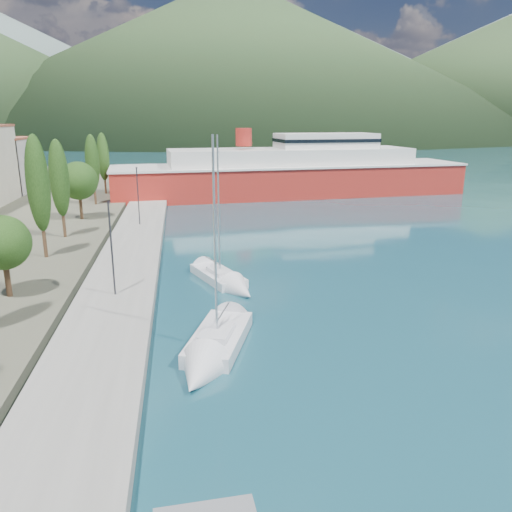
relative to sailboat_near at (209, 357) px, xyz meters
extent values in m
plane|color=#1A4B58|center=(3.45, 112.98, -0.32)|extent=(1400.00, 1400.00, 0.00)
cube|color=gray|center=(-5.55, 18.98, 0.08)|extent=(5.00, 88.00, 0.80)
cone|color=slate|center=(83.45, 672.98, 89.68)|extent=(760.00, 760.00, 180.00)
cone|color=#314A27|center=(43.45, 392.98, 57.18)|extent=(480.00, 480.00, 115.00)
cone|color=#314A27|center=(263.45, 372.98, 44.68)|extent=(420.00, 420.00, 90.00)
cylinder|color=#47301E|center=(-12.33, 9.75, 1.47)|extent=(0.36, 0.36, 2.18)
sphere|color=#234415|center=(-12.33, 9.75, 3.96)|extent=(3.49, 3.49, 3.49)
cylinder|color=#47301E|center=(-12.33, 19.24, 1.47)|extent=(0.30, 0.30, 2.20)
ellipsoid|color=#234415|center=(-12.33, 19.24, 6.47)|extent=(1.80, 1.80, 7.79)
cylinder|color=#47301E|center=(-12.33, 26.57, 1.40)|extent=(0.30, 0.30, 2.05)
ellipsoid|color=#234415|center=(-12.33, 26.57, 6.05)|extent=(1.80, 1.80, 7.25)
cylinder|color=#47301E|center=(-12.33, 35.49, 1.71)|extent=(0.36, 0.36, 2.66)
sphere|color=#234415|center=(-12.33, 35.49, 4.74)|extent=(4.26, 4.26, 4.26)
cylinder|color=#47301E|center=(-12.33, 45.64, 1.38)|extent=(0.30, 0.30, 2.01)
ellipsoid|color=#234415|center=(-12.33, 45.64, 5.95)|extent=(1.80, 1.80, 7.12)
cylinder|color=#47301E|center=(-12.33, 55.51, 1.37)|extent=(0.30, 0.30, 1.99)
ellipsoid|color=#234415|center=(-12.33, 55.51, 5.90)|extent=(1.80, 1.80, 7.07)
cylinder|color=#2D2D33|center=(-5.55, 8.78, 3.48)|extent=(0.12, 0.12, 6.00)
cube|color=#2D2D33|center=(-5.55, 9.03, 6.48)|extent=(0.15, 0.50, 0.12)
cylinder|color=#2D2D33|center=(-5.55, 31.03, 3.48)|extent=(0.12, 0.12, 6.00)
cube|color=#2D2D33|center=(-5.55, 31.28, 6.48)|extent=(0.15, 0.50, 0.12)
cube|color=silver|center=(0.66, 1.95, -0.05)|extent=(4.35, 6.62, 0.98)
cube|color=silver|center=(0.53, 1.56, 0.60)|extent=(2.22, 2.81, 0.38)
cylinder|color=silver|center=(0.53, 1.56, 5.62)|extent=(0.12, 0.12, 10.37)
cone|color=silver|center=(-0.60, -1.77, -0.05)|extent=(3.30, 3.52, 2.51)
cube|color=silver|center=(1.46, 13.21, -0.09)|extent=(4.08, 6.23, 0.83)
cube|color=silver|center=(1.60, 12.85, 0.46)|extent=(2.03, 2.64, 0.32)
cylinder|color=silver|center=(1.60, 12.85, 5.38)|extent=(0.12, 0.12, 10.11)
cone|color=silver|center=(2.81, 9.71, -0.09)|extent=(2.96, 3.31, 2.11)
cube|color=#AD251D|center=(16.17, 54.37, 1.75)|extent=(55.34, 15.98, 5.27)
cube|color=silver|center=(16.17, 54.37, 4.38)|extent=(55.75, 16.35, 0.28)
cube|color=silver|center=(16.17, 54.37, 5.51)|extent=(38.32, 12.60, 2.82)
cube|color=silver|center=(21.79, 54.86, 8.05)|extent=(15.83, 8.30, 2.26)
cylinder|color=#AD251D|center=(8.67, 53.72, 8.71)|extent=(2.45, 2.45, 2.63)
camera|label=1|loc=(-1.08, -22.83, 11.58)|focal=35.00mm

